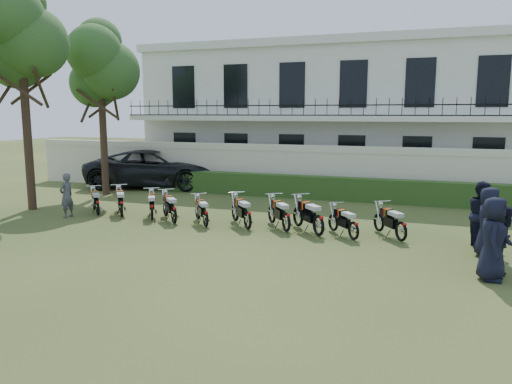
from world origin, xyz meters
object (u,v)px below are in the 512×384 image
(motorcycle_0, at_px, (97,204))
(officer_4, at_px, (482,214))
(motorcycle_6, at_px, (286,217))
(officer_0, at_px, (493,239))
(motorcycle_1, at_px, (121,205))
(suv, at_px, (155,168))
(officer_2, at_px, (493,232))
(officer_3, at_px, (488,222))
(motorcycle_3, at_px, (174,211))
(motorcycle_9, at_px, (401,226))
(inspector, at_px, (67,196))
(officer_1, at_px, (504,242))
(tree_west_near, at_px, (101,65))
(motorcycle_2, at_px, (152,208))
(motorcycle_4, at_px, (206,215))
(motorcycle_5, at_px, (248,215))
(motorcycle_8, at_px, (354,226))
(tree_west_mid, at_px, (21,34))
(motorcycle_7, at_px, (319,220))

(motorcycle_0, distance_m, officer_4, 12.91)
(motorcycle_6, height_order, officer_0, officer_0)
(motorcycle_1, xyz_separation_m, suv, (-2.84, 7.04, 0.47))
(officer_0, relative_size, officer_2, 1.11)
(officer_0, height_order, officer_2, officer_0)
(motorcycle_0, xyz_separation_m, officer_3, (12.98, -0.84, 0.48))
(motorcycle_3, bearing_deg, motorcycle_6, -39.76)
(motorcycle_9, xyz_separation_m, suv, (-12.58, 7.14, 0.48))
(inspector, bearing_deg, officer_1, 86.89)
(tree_west_near, relative_size, suv, 1.15)
(motorcycle_2, bearing_deg, motorcycle_9, -31.57)
(motorcycle_0, relative_size, officer_4, 0.72)
(motorcycle_4, relative_size, officer_4, 0.78)
(motorcycle_5, height_order, motorcycle_8, motorcycle_5)
(tree_west_mid, relative_size, motorcycle_8, 6.36)
(suv, relative_size, officer_2, 3.98)
(motorcycle_6, bearing_deg, motorcycle_1, 140.93)
(tree_west_near, relative_size, motorcycle_7, 4.87)
(motorcycle_3, bearing_deg, motorcycle_8, -43.40)
(motorcycle_2, relative_size, motorcycle_3, 1.10)
(motorcycle_4, relative_size, motorcycle_9, 0.93)
(motorcycle_6, bearing_deg, officer_3, -45.41)
(motorcycle_1, height_order, officer_2, officer_2)
(officer_0, bearing_deg, motorcycle_5, 73.58)
(motorcycle_1, xyz_separation_m, officer_2, (12.00, -1.73, 0.38))
(motorcycle_2, height_order, motorcycle_6, motorcycle_6)
(officer_3, bearing_deg, suv, 58.65)
(motorcycle_7, distance_m, motorcycle_8, 1.09)
(motorcycle_4, distance_m, officer_1, 8.89)
(motorcycle_9, height_order, officer_1, officer_1)
(motorcycle_6, xyz_separation_m, officer_0, (5.66, -2.75, 0.47))
(motorcycle_1, bearing_deg, motorcycle_6, -39.13)
(suv, xyz_separation_m, officer_3, (14.80, -7.90, -0.02))
(motorcycle_6, bearing_deg, motorcycle_9, -37.63)
(tree_west_near, distance_m, officer_0, 17.84)
(inspector, bearing_deg, motorcycle_1, 112.07)
(motorcycle_8, distance_m, suv, 13.49)
(motorcycle_5, distance_m, officer_1, 7.56)
(motorcycle_9, bearing_deg, officer_3, -54.98)
(motorcycle_6, bearing_deg, motorcycle_3, 144.72)
(motorcycle_6, relative_size, officer_3, 0.86)
(motorcycle_5, height_order, officer_2, officer_2)
(tree_west_near, relative_size, officer_0, 4.13)
(motorcycle_5, xyz_separation_m, officer_4, (6.90, 0.43, 0.44))
(suv, height_order, officer_0, officer_0)
(motorcycle_0, bearing_deg, motorcycle_4, -48.63)
(motorcycle_2, xyz_separation_m, motorcycle_3, (0.97, -0.19, 0.02))
(motorcycle_8, height_order, inspector, inspector)
(officer_0, bearing_deg, motorcycle_9, 42.14)
(inspector, bearing_deg, motorcycle_0, 127.72)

